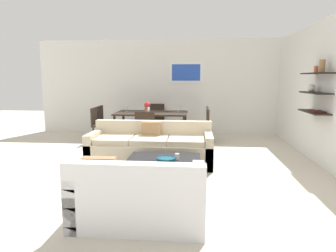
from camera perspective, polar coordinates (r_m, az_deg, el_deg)
ground_plane at (r=5.45m, az=-2.29°, el=-8.11°), size 18.00×18.00×0.00m
back_wall_unit at (r=8.70m, az=2.71°, el=7.41°), size 8.40×0.09×2.70m
right_wall_shelf_unit at (r=6.22m, az=27.45°, el=5.67°), size 0.34×8.20×2.70m
sofa_beige at (r=5.72m, az=-3.27°, el=-4.27°), size 2.31×0.90×0.78m
loveseat_white at (r=3.48m, az=-5.49°, el=-13.23°), size 1.45×0.90×0.78m
coffee_table at (r=4.63m, az=-0.89°, el=-8.79°), size 1.13×0.99×0.38m
decorative_bowl at (r=4.49m, az=-0.40°, el=-6.37°), size 0.29×0.29×0.06m
candle_jar at (r=4.62m, az=1.76°, el=-5.82°), size 0.07×0.07×0.09m
dining_table at (r=7.66m, az=-3.15°, el=2.14°), size 1.81×1.03×0.75m
dining_chair_right_near at (r=7.37m, az=6.75°, el=0.41°), size 0.44×0.44×0.88m
dining_chair_right_far at (r=7.83m, az=6.67°, el=0.92°), size 0.44×0.44×0.88m
dining_chair_head at (r=8.59m, az=-2.24°, el=1.70°), size 0.44×0.44×0.88m
dining_chair_left_far at (r=8.20m, az=-12.03°, el=1.15°), size 0.44×0.44×0.88m
dining_chair_left_near at (r=7.76m, az=-13.04°, el=0.67°), size 0.44×0.44×0.88m
dining_chair_foot at (r=6.78m, az=-4.27°, el=-0.32°), size 0.44×0.44×0.88m
wine_glass_foot at (r=7.19m, az=-3.70°, el=3.21°), size 0.06×0.06×0.18m
wine_glass_left_far at (r=7.89m, az=-7.90°, el=3.75°), size 0.08×0.08×0.19m
wine_glass_right_far at (r=7.70m, az=1.96°, el=3.54°), size 0.07×0.07×0.16m
centerpiece_vase at (r=7.59m, az=-3.96°, el=3.71°), size 0.16×0.16×0.28m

